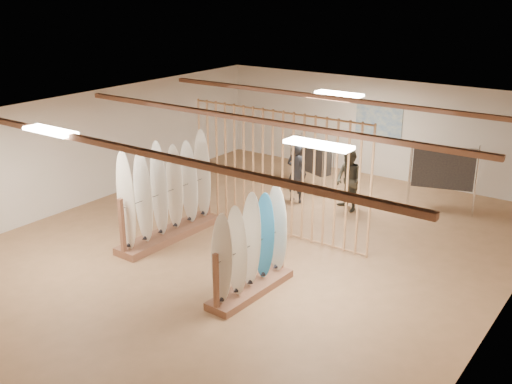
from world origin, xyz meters
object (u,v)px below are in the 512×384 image
Objects in this scene: shopper_b at (349,176)px; clothing_rack_a at (312,156)px; rack_left at (168,207)px; rack_right at (251,261)px; clothing_rack_b at (444,168)px; shopper_a at (297,169)px.

clothing_rack_a is at bearing 179.69° from shopper_b.
shopper_b is (1.54, -0.85, -0.05)m from clothing_rack_a.
rack_left is 4.73m from clothing_rack_a.
rack_left is at bearing -93.75° from shopper_b.
shopper_b reaches higher than clothing_rack_a.
rack_left is 3.06m from rack_right.
clothing_rack_a is 1.76m from shopper_b.
clothing_rack_b is 2.29m from shopper_b.
clothing_rack_a is (-2.04, 5.60, 0.29)m from rack_right.
rack_left reaches higher than shopper_a.
clothing_rack_b is 0.95× the size of shopper_a.
rack_right is 1.14× the size of shopper_b.
clothing_rack_b is at bearing 28.04° from clothing_rack_a.
rack_left is 4.49m from shopper_b.
clothing_rack_a is 0.86× the size of clothing_rack_b.
clothing_rack_a is 0.82× the size of shopper_b.
shopper_a is (1.04, 3.59, 0.13)m from rack_left.
shopper_b is (2.40, 3.80, 0.13)m from rack_left.
rack_right is at bearing -119.05° from clothing_rack_b.
clothing_rack_b is (1.34, 6.09, 0.44)m from rack_right.
rack_left is 1.54× the size of shopper_b.
rack_right is 1.39× the size of clothing_rack_a.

